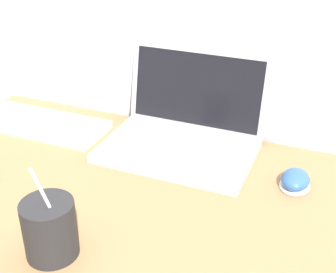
% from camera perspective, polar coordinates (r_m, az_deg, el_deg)
% --- Properties ---
extents(laptop, '(0.37, 0.28, 0.22)m').
position_cam_1_polar(laptop, '(1.16, 2.01, 0.88)').
color(laptop, '#ADADB2').
rests_on(laptop, desk).
extents(drink_cup, '(0.09, 0.09, 0.19)m').
position_cam_1_polar(drink_cup, '(0.86, -14.22, -10.76)').
color(drink_cup, '#232326').
rests_on(drink_cup, desk).
extents(computer_mouse, '(0.07, 0.09, 0.04)m').
position_cam_1_polar(computer_mouse, '(1.06, 15.26, -5.17)').
color(computer_mouse, white).
rests_on(computer_mouse, desk).
extents(external_keyboard, '(0.43, 0.14, 0.02)m').
position_cam_1_polar(external_keyboard, '(1.34, -16.36, 1.75)').
color(external_keyboard, silver).
rests_on(external_keyboard, desk).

